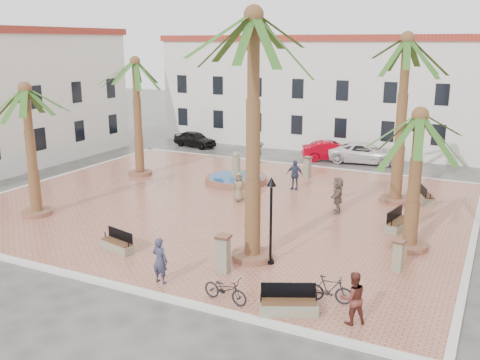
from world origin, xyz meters
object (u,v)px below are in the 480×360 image
(bench_ne, at_px, (425,197))
(car_red, at_px, (332,151))
(bicycle_a, at_px, (225,289))
(bicycle_b, at_px, (330,289))
(cyclist_a, at_px, (160,260))
(pedestrian_north, at_px, (260,152))
(lamppost_s, at_px, (271,206))
(bench_se, at_px, (288,306))
(bench_e, at_px, (398,224))
(pedestrian_fountain_b, at_px, (295,175))
(palm_s, at_px, (254,43))
(pedestrian_fountain_a, at_px, (239,187))
(palm_nw, at_px, (136,75))
(palm_ne, at_px, (406,57))
(car_silver, at_px, (360,154))
(cyclist_b, at_px, (353,298))
(palm_sw, at_px, (26,105))
(bollard_e, at_px, (398,255))
(litter_bin, at_px, (224,253))
(bollard_se, at_px, (223,253))
(fountain, at_px, (236,178))
(bollard_n, at_px, (307,167))
(lamppost_e, at_px, (414,147))
(pedestrian_east, at_px, (338,195))
(car_white, at_px, (365,153))
(car_black, at_px, (195,139))
(bench_s, at_px, (117,245))
(palm_e, at_px, (419,134))

(bench_ne, height_order, car_red, car_red)
(bicycle_a, relative_size, bicycle_b, 1.08)
(cyclist_a, xyz_separation_m, pedestrian_north, (-5.15, 20.54, -0.12))
(bench_ne, relative_size, lamppost_s, 0.54)
(bench_se, xyz_separation_m, lamppost_s, (-2.20, 3.59, 2.19))
(bench_e, bearing_deg, pedestrian_fountain_b, 68.15)
(palm_s, xyz_separation_m, pedestrian_fountain_b, (-2.32, 11.02, -7.88))
(pedestrian_fountain_a, bearing_deg, palm_nw, 138.84)
(palm_ne, xyz_separation_m, car_silver, (-4.54, 10.12, -7.52))
(bench_ne, height_order, pedestrian_north, pedestrian_north)
(bench_e, distance_m, cyclist_b, 9.77)
(palm_sw, height_order, palm_s, palm_s)
(bollard_e, height_order, litter_bin, bollard_e)
(bollard_se, bearing_deg, cyclist_b, -16.41)
(lamppost_s, relative_size, pedestrian_fountain_b, 2.01)
(bench_ne, bearing_deg, palm_nw, 73.67)
(fountain, height_order, bollard_n, fountain)
(bench_ne, bearing_deg, pedestrian_fountain_b, 73.30)
(palm_nw, height_order, pedestrian_fountain_b, palm_nw)
(lamppost_e, distance_m, cyclist_a, 17.94)
(litter_bin, height_order, cyclist_b, cyclist_b)
(palm_nw, xyz_separation_m, bicycle_a, (13.81, -13.63, -6.25))
(pedestrian_fountain_b, bearing_deg, palm_sw, -134.02)
(palm_s, distance_m, bollard_n, 16.52)
(bench_e, bearing_deg, pedestrian_east, 80.45)
(car_white, bearing_deg, palm_sw, 141.68)
(lamppost_s, relative_size, pedestrian_east, 1.90)
(car_black, bearing_deg, car_silver, -77.63)
(bicycle_b, bearing_deg, lamppost_s, 46.66)
(bollard_n, bearing_deg, cyclist_b, -66.22)
(pedestrian_fountain_a, bearing_deg, pedestrian_north, 82.52)
(cyclist_b, bearing_deg, bicycle_a, -31.15)
(pedestrian_fountain_b, xyz_separation_m, car_red, (-0.57, 9.61, -0.32))
(bench_e, height_order, bollard_n, bollard_n)
(pedestrian_north, bearing_deg, bollard_e, -158.65)
(palm_sw, xyz_separation_m, bench_s, (6.99, -2.08, -5.50))
(bench_se, xyz_separation_m, bicycle_b, (0.98, 1.39, 0.20))
(palm_e, bearing_deg, palm_nw, 163.30)
(lamppost_s, height_order, pedestrian_fountain_b, lamppost_s)
(car_black, distance_m, car_white, 14.94)
(litter_bin, height_order, car_black, car_black)
(palm_nw, distance_m, cyclist_b, 23.14)
(bench_e, distance_m, pedestrian_north, 16.04)
(litter_bin, height_order, bicycle_b, bicycle_b)
(bench_ne, bearing_deg, bicycle_b, 152.22)
(pedestrian_fountain_b, bearing_deg, bicycle_a, -78.37)
(pedestrian_fountain_b, bearing_deg, bollard_n, 95.02)
(palm_e, bearing_deg, lamppost_s, -138.63)
(cyclist_a, distance_m, car_silver, 24.75)
(bollard_e, distance_m, pedestrian_fountain_a, 11.45)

